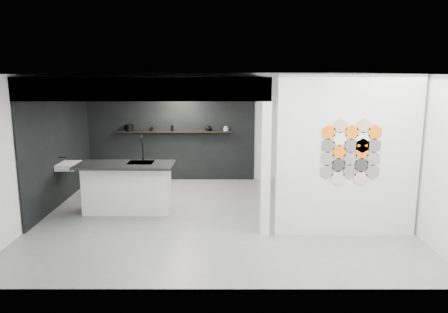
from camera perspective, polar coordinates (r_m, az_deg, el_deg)
floor at (r=8.83m, az=-0.66°, el=-7.75°), size 7.00×6.00×0.01m
partition_panel at (r=7.79m, az=15.82°, el=-0.05°), size 2.45×0.15×2.80m
bay_clad_back at (r=11.53m, az=-6.97°, el=2.69°), size 4.40×0.04×2.35m
bay_clad_left at (r=10.15m, az=-20.59°, el=0.91°), size 0.04×4.00×2.35m
bulkhead at (r=9.46m, az=-8.62°, el=9.18°), size 4.40×4.00×0.40m
corner_column at (r=7.58m, az=5.45°, el=-1.72°), size 0.16×0.16×2.35m
fascia_beam at (r=7.57m, az=-10.78°, el=8.64°), size 4.40×0.16×0.40m
wall_basin at (r=9.95m, az=-19.62°, el=-1.14°), size 0.40×0.60×0.12m
display_shelf at (r=11.40m, az=-6.55°, el=3.24°), size 3.00×0.15×0.04m
kitchen_island at (r=9.14m, az=-12.52°, el=-3.88°), size 1.96×0.89×1.56m
stockpot at (r=11.58m, az=-12.27°, el=3.69°), size 0.25×0.25×0.17m
kettle at (r=11.32m, az=-2.05°, el=3.70°), size 0.21×0.21×0.14m
glass_bowl at (r=11.32m, az=0.26°, el=3.58°), size 0.16×0.16×0.09m
glass_vase at (r=11.32m, az=0.26°, el=3.67°), size 0.09×0.09×0.13m
bottle_dark at (r=11.39m, az=-6.77°, el=3.73°), size 0.06×0.06×0.16m
utensil_cup at (r=11.47m, az=-9.40°, el=3.57°), size 0.08×0.08×0.10m
hex_tile_cluster at (r=7.70m, az=16.28°, el=0.59°), size 1.04×0.02×1.16m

